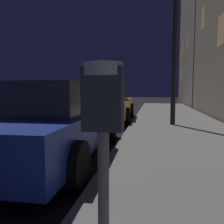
# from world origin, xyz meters

# --- Properties ---
(parking_meter) EXTENTS (0.19, 0.19, 1.27)m
(parking_meter) POSITION_xyz_m (4.53, -0.98, 1.12)
(parking_meter) COLOR #59595B
(parking_meter) RESTS_ON sidewalk
(car_blue) EXTENTS (2.15, 4.46, 1.43)m
(car_blue) POSITION_xyz_m (2.85, 1.94, 0.71)
(car_blue) COLOR navy
(car_blue) RESTS_ON ground
(car_yellow_cab) EXTENTS (2.14, 4.35, 1.43)m
(car_yellow_cab) POSITION_xyz_m (2.85, 7.54, 0.71)
(car_yellow_cab) COLOR gold
(car_yellow_cab) RESTS_ON ground
(street_lamp) EXTENTS (0.44, 0.44, 5.40)m
(street_lamp) POSITION_xyz_m (5.42, 5.65, 3.73)
(street_lamp) COLOR black
(street_lamp) RESTS_ON sidewalk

